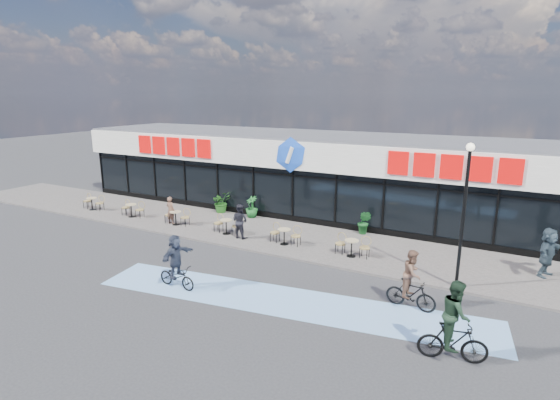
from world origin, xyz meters
name	(u,v)px	position (x,y,z in m)	size (l,w,h in m)	color
ground	(217,265)	(0.00, 0.00, 0.00)	(120.00, 120.00, 0.00)	#28282B
sidewalk	(270,234)	(0.00, 4.50, 0.05)	(44.00, 5.00, 0.10)	#625B57
bike_lane	(286,301)	(4.00, -1.50, 0.01)	(14.00, 2.20, 0.01)	#6A97CA
building	(315,173)	(0.00, 9.93, 2.34)	(30.60, 6.57, 4.75)	black
lamp_post	(465,204)	(9.04, 2.30, 3.21)	(0.28, 0.28, 5.24)	black
bistro_set_0	(93,202)	(-11.74, 3.49, 0.56)	(1.54, 0.62, 0.90)	tan
bistro_set_1	(132,209)	(-8.46, 3.49, 0.56)	(1.54, 0.62, 0.90)	tan
bistro_set_2	(177,216)	(-5.18, 3.49, 0.56)	(1.54, 0.62, 0.90)	tan
bistro_set_3	(227,225)	(-1.91, 3.49, 0.56)	(1.54, 0.62, 0.90)	tan
bistro_set_4	(285,234)	(1.37, 3.49, 0.56)	(1.54, 0.62, 0.90)	tan
bistro_set_5	(352,246)	(4.65, 3.49, 0.56)	(1.54, 0.62, 0.90)	tan
potted_plant_left	(221,202)	(-4.52, 6.63, 0.73)	(1.13, 0.98, 1.25)	#1E5418
potted_plant_mid	(252,207)	(-2.37, 6.57, 0.71)	(0.68, 0.68, 1.22)	#16501E
potted_plant_right	(364,222)	(4.19, 6.63, 0.71)	(0.67, 0.54, 1.21)	#15491C
patron_left	(171,210)	(-5.55, 3.44, 0.85)	(0.55, 0.36, 1.50)	brown
patron_right	(240,221)	(-0.96, 3.22, 0.95)	(0.82, 0.64, 1.69)	black
pedestrian_b	(548,252)	(11.93, 4.96, 1.06)	(1.78, 0.57, 1.92)	#2C3B45
cyclist_a	(454,327)	(9.48, -2.43, 0.99)	(1.88, 1.03, 2.30)	black
cyclist_b	(411,284)	(7.87, 0.01, 0.86)	(1.73, 0.84, 2.05)	black
cyclist_c	(176,265)	(-0.04, -2.41, 0.90)	(1.66, 1.49, 2.04)	black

